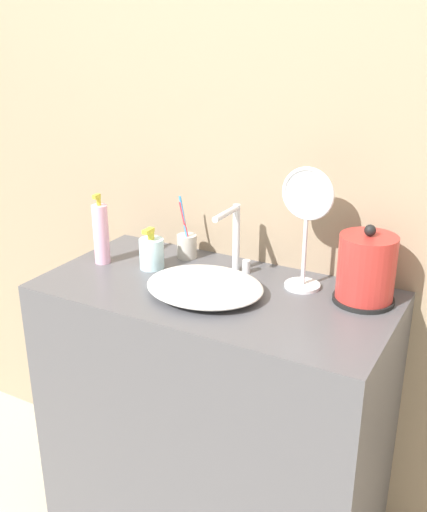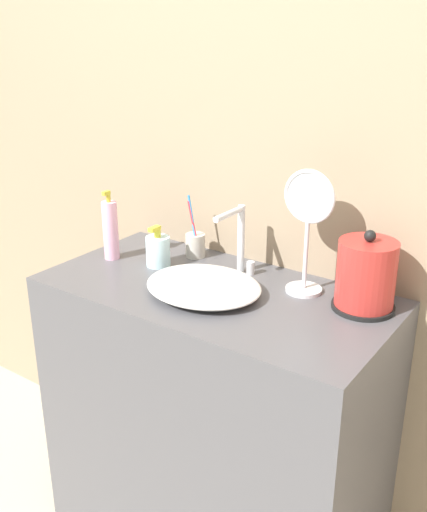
% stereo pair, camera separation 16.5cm
% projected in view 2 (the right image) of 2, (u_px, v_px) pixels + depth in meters
% --- Properties ---
extents(wall_back, '(6.00, 0.04, 2.60)m').
position_uv_depth(wall_back, '(268.00, 137.00, 1.75)').
color(wall_back, gray).
rests_on(wall_back, ground_plane).
extents(vanity_counter, '(1.00, 0.50, 0.91)m').
position_uv_depth(vanity_counter, '(214.00, 423.00, 1.85)').
color(vanity_counter, '#4C4C51').
rests_on(vanity_counter, ground_plane).
extents(sink_basin, '(0.33, 0.28, 0.05)m').
position_uv_depth(sink_basin, '(204.00, 286.00, 1.65)').
color(sink_basin, white).
rests_on(sink_basin, vanity_counter).
extents(faucet, '(0.06, 0.14, 0.21)m').
position_uv_depth(faucet, '(239.00, 237.00, 1.74)').
color(faucet, silver).
rests_on(faucet, vanity_counter).
extents(electric_kettle, '(0.16, 0.16, 0.22)m').
position_uv_depth(electric_kettle, '(366.00, 278.00, 1.54)').
color(electric_kettle, black).
rests_on(electric_kettle, vanity_counter).
extents(toothbrush_cup, '(0.06, 0.06, 0.20)m').
position_uv_depth(toothbrush_cup, '(195.00, 244.00, 1.90)').
color(toothbrush_cup, '#B7B2A8').
rests_on(toothbrush_cup, vanity_counter).
extents(lotion_bottle, '(0.05, 0.05, 0.22)m').
position_uv_depth(lotion_bottle, '(111.00, 230.00, 1.87)').
color(lotion_bottle, '#EAA8C6').
rests_on(lotion_bottle, vanity_counter).
extents(shampoo_bottle, '(0.07, 0.07, 0.13)m').
position_uv_depth(shampoo_bottle, '(158.00, 251.00, 1.83)').
color(shampoo_bottle, silver).
rests_on(shampoo_bottle, vanity_counter).
extents(vanity_mirror, '(0.15, 0.10, 0.35)m').
position_uv_depth(vanity_mirror, '(308.00, 222.00, 1.60)').
color(vanity_mirror, silver).
rests_on(vanity_mirror, vanity_counter).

